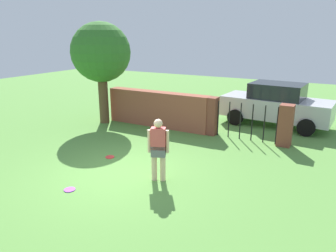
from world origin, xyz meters
TOP-DOWN VIEW (x-y plane):
  - ground_plane at (0.00, 0.00)m, footprint 40.00×40.00m
  - brick_wall at (-1.50, 4.43)m, footprint 4.37×0.50m
  - tree at (-3.75, 3.81)m, footprint 2.37×2.37m
  - person at (1.05, 0.15)m, footprint 0.50×0.34m
  - fence_gate at (2.09, 4.43)m, footprint 3.05×0.44m
  - car at (2.63, 6.85)m, footprint 4.32×2.19m
  - frisbee_red at (-1.04, 0.78)m, footprint 0.27×0.27m
  - frisbee_purple at (-0.56, -1.35)m, footprint 0.27×0.27m

SIDE VIEW (x-z plane):
  - ground_plane at x=0.00m, z-range 0.00..0.00m
  - frisbee_red at x=-1.04m, z-range 0.00..0.02m
  - frisbee_purple at x=-0.56m, z-range 0.00..0.02m
  - fence_gate at x=2.09m, z-range 0.00..1.40m
  - brick_wall at x=-1.50m, z-range 0.00..1.40m
  - car at x=2.63m, z-range 0.00..1.72m
  - person at x=1.05m, z-range 0.09..1.71m
  - tree at x=-3.75m, z-range 0.81..4.90m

